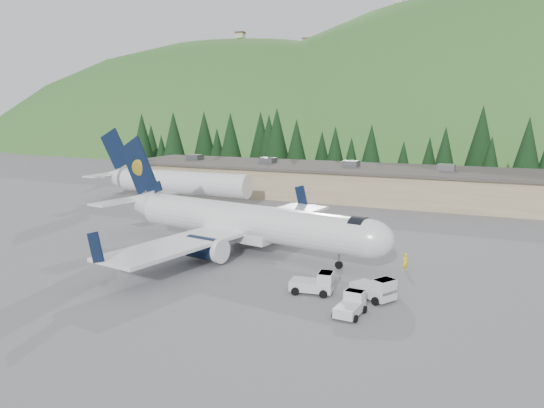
{
  "coord_description": "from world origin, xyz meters",
  "views": [
    {
      "loc": [
        23.37,
        -46.61,
        14.1
      ],
      "look_at": [
        0.0,
        6.0,
        4.0
      ],
      "focal_mm": 35.0,
      "sensor_mm": 36.0,
      "label": 1
    }
  ],
  "objects_px": {
    "baggage_tug_c": "(351,305)",
    "airliner": "(240,222)",
    "second_airliner": "(168,181)",
    "terminal_building": "(322,180)",
    "baggage_tug_a": "(316,284)",
    "baggage_tug_b": "(376,289)",
    "ramp_worker": "(405,262)"
  },
  "relations": [
    {
      "from": "baggage_tug_a",
      "to": "terminal_building",
      "type": "bearing_deg",
      "value": 100.82
    },
    {
      "from": "terminal_building",
      "to": "baggage_tug_a",
      "type": "bearing_deg",
      "value": -71.85
    },
    {
      "from": "airliner",
      "to": "baggage_tug_a",
      "type": "distance_m",
      "value": 14.68
    },
    {
      "from": "airliner",
      "to": "ramp_worker",
      "type": "height_order",
      "value": "airliner"
    },
    {
      "from": "baggage_tug_b",
      "to": "baggage_tug_c",
      "type": "distance_m",
      "value": 3.76
    },
    {
      "from": "baggage_tug_c",
      "to": "terminal_building",
      "type": "xyz_separation_m",
      "value": [
        -19.1,
        50.05,
        1.93
      ]
    },
    {
      "from": "second_airliner",
      "to": "ramp_worker",
      "type": "bearing_deg",
      "value": -28.38
    },
    {
      "from": "second_airliner",
      "to": "terminal_building",
      "type": "distance_m",
      "value": 25.55
    },
    {
      "from": "terminal_building",
      "to": "ramp_worker",
      "type": "bearing_deg",
      "value": -61.39
    },
    {
      "from": "baggage_tug_b",
      "to": "airliner",
      "type": "bearing_deg",
      "value": -178.21
    },
    {
      "from": "airliner",
      "to": "second_airliner",
      "type": "height_order",
      "value": "second_airliner"
    },
    {
      "from": "baggage_tug_b",
      "to": "terminal_building",
      "type": "height_order",
      "value": "terminal_building"
    },
    {
      "from": "baggage_tug_c",
      "to": "ramp_worker",
      "type": "bearing_deg",
      "value": -3.04
    },
    {
      "from": "second_airliner",
      "to": "baggage_tug_c",
      "type": "xyz_separation_m",
      "value": [
        39.01,
        -34.05,
        -2.63
      ]
    },
    {
      "from": "baggage_tug_c",
      "to": "airliner",
      "type": "bearing_deg",
      "value": 55.4
    },
    {
      "from": "airliner",
      "to": "baggage_tug_b",
      "type": "height_order",
      "value": "airliner"
    },
    {
      "from": "airliner",
      "to": "terminal_building",
      "type": "bearing_deg",
      "value": 106.15
    },
    {
      "from": "baggage_tug_b",
      "to": "second_airliner",
      "type": "bearing_deg",
      "value": 172.71
    },
    {
      "from": "airliner",
      "to": "second_airliner",
      "type": "bearing_deg",
      "value": 147.72
    },
    {
      "from": "baggage_tug_b",
      "to": "baggage_tug_a",
      "type": "bearing_deg",
      "value": -144.16
    },
    {
      "from": "second_airliner",
      "to": "terminal_building",
      "type": "relative_size",
      "value": 0.39
    },
    {
      "from": "baggage_tug_c",
      "to": "ramp_worker",
      "type": "xyz_separation_m",
      "value": [
        1.59,
        12.12,
        0.11
      ]
    },
    {
      "from": "second_airliner",
      "to": "ramp_worker",
      "type": "height_order",
      "value": "second_airliner"
    },
    {
      "from": "airliner",
      "to": "terminal_building",
      "type": "xyz_separation_m",
      "value": [
        -4.03,
        37.83,
        -0.4
      ]
    },
    {
      "from": "baggage_tug_b",
      "to": "ramp_worker",
      "type": "distance_m",
      "value": 8.5
    },
    {
      "from": "airliner",
      "to": "baggage_tug_a",
      "type": "bearing_deg",
      "value": -28.55
    },
    {
      "from": "second_airliner",
      "to": "baggage_tug_a",
      "type": "relative_size",
      "value": 7.83
    },
    {
      "from": "baggage_tug_a",
      "to": "ramp_worker",
      "type": "xyz_separation_m",
      "value": [
        5.33,
        8.95,
        0.0
      ]
    },
    {
      "from": "terminal_building",
      "to": "baggage_tug_b",
      "type": "bearing_deg",
      "value": -66.66
    },
    {
      "from": "terminal_building",
      "to": "ramp_worker",
      "type": "distance_m",
      "value": 43.25
    },
    {
      "from": "baggage_tug_b",
      "to": "baggage_tug_c",
      "type": "relative_size",
      "value": 1.27
    },
    {
      "from": "second_airliner",
      "to": "terminal_building",
      "type": "height_order",
      "value": "second_airliner"
    }
  ]
}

